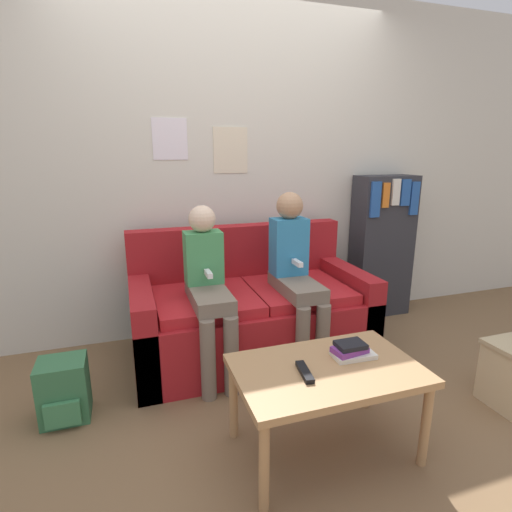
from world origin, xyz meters
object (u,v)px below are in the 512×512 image
couch (250,313)px  bookshelf (382,246)px  person_right (295,269)px  person_left (208,284)px  backpack (64,390)px  tv_remote (305,372)px  coffee_table (327,377)px

couch → bookshelf: bookshelf is taller
couch → person_right: size_ratio=1.41×
bookshelf → person_left: bearing=-162.1°
couch → person_right: person_right is taller
couch → backpack: (-1.19, -0.41, -0.13)m
tv_remote → backpack: (-1.10, 0.69, -0.30)m
bookshelf → person_right: bearing=-153.6°
person_left → bookshelf: 1.75m
person_right → backpack: (-1.46, -0.22, -0.49)m
bookshelf → backpack: size_ratio=3.61×
tv_remote → bookshelf: size_ratio=0.14×
couch → coffee_table: 1.08m
person_left → backpack: size_ratio=3.22×
person_right → tv_remote: (-0.35, -0.91, -0.19)m
bookshelf → backpack: (-2.52, -0.75, -0.45)m
tv_remote → backpack: size_ratio=0.51×
person_right → bookshelf: bearing=26.4°
person_left → person_right: bearing=1.0°
person_left → backpack: 0.99m
person_left → tv_remote: size_ratio=6.32×
couch → coffee_table: couch is taller
person_left → bookshelf: (1.66, 0.54, -0.00)m
couch → backpack: bearing=-160.9°
coffee_table → backpack: coffee_table is taller
person_right → backpack: bearing=-171.4°
tv_remote → backpack: 1.34m
couch → tv_remote: bearing=-94.5°
couch → coffee_table: bearing=-87.9°
coffee_table → backpack: 1.42m
tv_remote → coffee_table: bearing=18.5°
coffee_table → person_right: (0.22, 0.89, 0.26)m
backpack → person_right: bearing=8.6°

